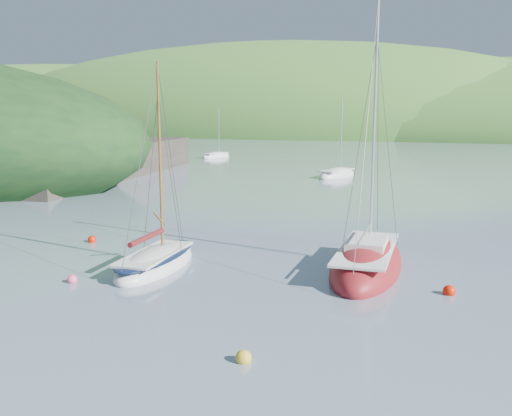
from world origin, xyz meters
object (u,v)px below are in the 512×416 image
at_px(daysailer_white, 156,263).
at_px(distant_sloop_a, 337,175).
at_px(sloop_red, 367,265).
at_px(distant_sloop_c, 216,157).

distance_m(daysailer_white, distant_sloop_a, 38.33).
height_order(sloop_red, distant_sloop_c, sloop_red).
bearing_deg(distant_sloop_c, sloop_red, -42.87).
distance_m(daysailer_white, sloop_red, 9.68).
xyz_separation_m(distant_sloop_a, distant_sloop_c, (-23.29, 17.76, -0.01)).
xyz_separation_m(daysailer_white, sloop_red, (9.11, 3.29, 0.01)).
relative_size(daysailer_white, sloop_red, 0.76).
distance_m(sloop_red, distant_sloop_a, 36.51).
bearing_deg(distant_sloop_a, daysailer_white, -73.77).
height_order(daysailer_white, distant_sloop_c, daysailer_white).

